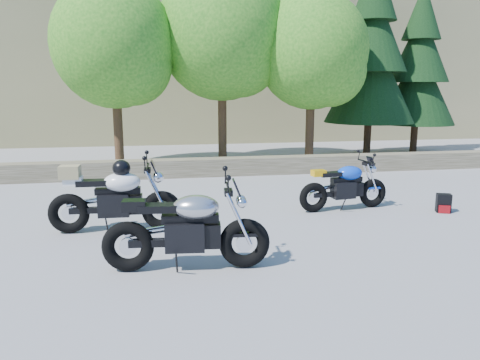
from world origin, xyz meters
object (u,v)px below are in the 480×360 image
(backpack, at_px, (444,203))
(white_bike, at_px, (114,197))
(blue_bike, at_px, (345,187))
(silver_bike, at_px, (188,230))

(backpack, bearing_deg, white_bike, -157.31)
(blue_bike, relative_size, backpack, 5.30)
(white_bike, bearing_deg, backpack, 3.59)
(silver_bike, height_order, white_bike, white_bike)
(silver_bike, height_order, backpack, silver_bike)
(backpack, bearing_deg, silver_bike, -136.71)
(backpack, bearing_deg, blue_bike, -175.01)
(white_bike, height_order, blue_bike, white_bike)
(white_bike, xyz_separation_m, blue_bike, (4.55, 0.71, -0.14))
(silver_bike, xyz_separation_m, blue_bike, (3.42, 2.70, -0.08))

